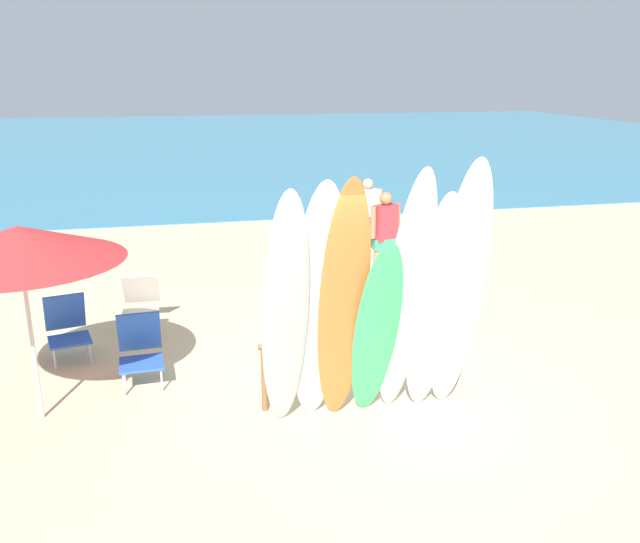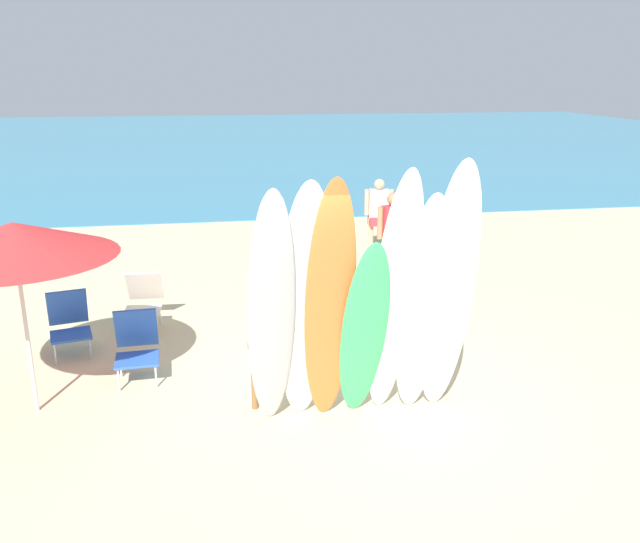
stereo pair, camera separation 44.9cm
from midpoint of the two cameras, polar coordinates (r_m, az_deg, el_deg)
ground at (r=20.83m, az=-4.85°, el=7.16°), size 60.00×60.00×0.00m
ocean_water at (r=36.08m, az=-6.95°, el=11.30°), size 60.00×40.00×0.02m
surfboard_rack at (r=7.30m, az=4.39°, el=-7.12°), size 2.24×0.07×0.78m
surfboard_grey_0 at (r=6.38m, az=-2.24°, el=-3.73°), size 0.50×0.71×2.60m
surfboard_white_1 at (r=6.49m, az=0.68°, el=-3.13°), size 0.60×0.71×2.64m
surfboard_orange_2 at (r=6.46m, az=2.85°, el=-3.09°), size 0.51×0.70×2.68m
surfboard_green_3 at (r=6.70m, az=5.78°, el=-5.30°), size 0.54×0.68×2.05m
surfboard_white_4 at (r=6.64m, az=8.39°, el=-2.38°), size 0.55×0.79×2.75m
surfboard_white_5 at (r=6.72m, az=10.73°, el=-3.29°), size 0.52×0.77×2.52m
surfboard_white_6 at (r=6.81m, az=12.99°, el=-1.83°), size 0.55×0.71×2.82m
beachgoer_by_water at (r=11.25m, az=7.44°, el=3.38°), size 0.58×0.33×1.61m
beachgoer_near_rack at (r=13.22m, az=6.09°, el=5.24°), size 0.57×0.26×1.52m
beach_chair_red at (r=8.15m, az=-14.11°, el=-6.06°), size 0.54×0.67×0.84m
beach_chair_blue at (r=9.12m, az=-19.64°, el=-4.05°), size 0.64×0.76×0.83m
beach_chair_striped at (r=9.74m, az=-13.79°, el=-2.26°), size 0.53×0.76×0.79m
beach_umbrella at (r=7.22m, az=-23.44°, el=2.53°), size 2.06×2.06×2.11m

